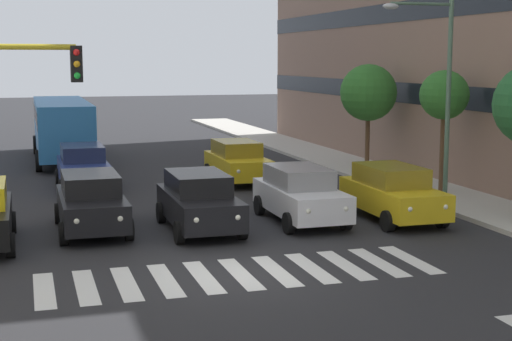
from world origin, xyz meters
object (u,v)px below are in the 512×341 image
(street_lamp_left, at_px, (438,81))
(street_tree_2, at_px, (368,93))
(car_2, at_px, (199,201))
(car_3, at_px, (91,202))
(car_row2_1, at_px, (83,167))
(car_0, at_px, (392,192))
(car_row2_0, at_px, (237,161))
(street_tree_1, at_px, (444,96))
(car_1, at_px, (300,194))
(bus_behind_traffic, at_px, (62,124))

(street_lamp_left, distance_m, street_tree_2, 7.96)
(car_2, distance_m, street_tree_2, 13.51)
(car_3, xyz_separation_m, car_row2_1, (-0.33, -7.76, 0.00))
(car_0, height_order, street_tree_2, street_tree_2)
(street_lamp_left, bearing_deg, car_row2_0, -54.50)
(street_lamp_left, height_order, street_tree_1, street_lamp_left)
(car_3, distance_m, car_row2_0, 9.95)
(car_row2_0, relative_size, car_row2_1, 1.00)
(car_2, xyz_separation_m, street_lamp_left, (-8.55, -1.18, 3.45))
(car_row2_1, bearing_deg, street_tree_1, 157.17)
(car_row2_0, height_order, street_tree_2, street_tree_2)
(car_1, bearing_deg, street_lamp_left, -170.20)
(car_1, xyz_separation_m, car_row2_0, (-0.19, -8.00, 0.00))
(car_0, height_order, car_1, same)
(car_row2_0, height_order, car_row2_1, same)
(car_row2_1, bearing_deg, car_1, 126.12)
(street_tree_2, bearing_deg, car_row2_1, 2.23)
(car_row2_1, relative_size, street_lamp_left, 0.65)
(car_row2_0, distance_m, street_tree_2, 6.81)
(car_3, xyz_separation_m, car_row2_0, (-6.55, -7.49, 0.00))
(car_3, distance_m, street_tree_2, 15.43)
(street_tree_2, bearing_deg, car_2, 42.95)
(car_0, xyz_separation_m, car_1, (2.89, -0.59, 0.00))
(car_3, bearing_deg, car_1, 175.41)
(car_2, height_order, car_row2_0, same)
(car_row2_0, bearing_deg, street_tree_1, 141.96)
(car_3, height_order, car_row2_1, same)
(car_0, bearing_deg, car_2, -2.94)
(car_2, distance_m, car_row2_0, 8.98)
(car_0, distance_m, bus_behind_traffic, 20.14)
(car_row2_0, bearing_deg, car_1, 88.66)
(car_1, distance_m, bus_behind_traffic, 18.44)
(street_tree_2, bearing_deg, street_lamp_left, 81.69)
(car_row2_1, bearing_deg, street_lamp_left, 146.87)
(car_2, height_order, street_tree_2, street_tree_2)
(bus_behind_traffic, bearing_deg, car_0, 117.38)
(car_1, xyz_separation_m, car_3, (6.37, -0.51, 0.00))
(car_row2_0, relative_size, street_tree_2, 0.94)
(street_lamp_left, bearing_deg, car_1, 9.80)
(car_row2_1, bearing_deg, street_tree_2, -177.77)
(car_row2_0, distance_m, street_tree_1, 8.74)
(car_0, height_order, street_tree_1, street_tree_1)
(car_row2_0, distance_m, car_row2_1, 6.23)
(car_3, relative_size, car_row2_0, 1.00)
(car_3, bearing_deg, street_tree_2, -147.15)
(car_row2_1, bearing_deg, car_0, 135.20)
(car_1, bearing_deg, street_tree_2, -126.15)
(car_0, relative_size, car_2, 1.00)
(car_3, xyz_separation_m, bus_behind_traffic, (-0.00, -16.77, 0.97))
(car_row2_0, bearing_deg, car_3, 48.82)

